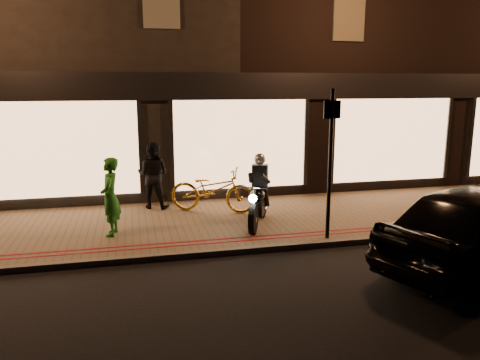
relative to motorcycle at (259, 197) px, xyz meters
name	(u,v)px	position (x,y,z in m)	size (l,w,h in m)	color
ground	(287,251)	(0.17, -1.48, -0.73)	(90.00, 90.00, 0.00)	black
sidewalk	(260,220)	(0.17, 0.52, -0.67)	(50.00, 4.00, 0.12)	brown
kerb_stone	(286,247)	(0.17, -1.43, -0.67)	(50.00, 0.14, 0.12)	#59544C
red_kerb_lines	(278,236)	(0.17, -0.93, -0.61)	(50.00, 0.26, 0.01)	maroon
building_row	(209,55)	(0.17, 7.51, 3.51)	(48.00, 10.11, 8.50)	black
motorcycle	(259,197)	(0.00, 0.00, 0.00)	(0.95, 1.82, 1.59)	black
sign_post	(330,157)	(1.12, -1.23, 1.06)	(0.35, 0.08, 3.00)	black
bicycle_gold	(213,190)	(-0.82, 1.27, -0.06)	(0.74, 2.11, 1.11)	#BF8B21
bicycle_dark	(473,205)	(4.60, -1.15, -0.15)	(0.43, 1.54, 0.92)	black
person_green	(110,197)	(-3.17, -0.03, 0.20)	(0.59, 0.39, 1.63)	#247A20
person_dark	(153,175)	(-2.21, 1.99, 0.23)	(0.82, 0.64, 1.68)	black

